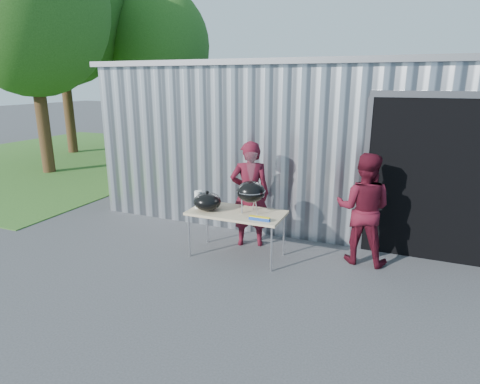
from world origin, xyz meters
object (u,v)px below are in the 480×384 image
at_px(folding_table, 237,214).
at_px(kettle_grill, 251,187).
at_px(person_bystander, 363,209).
at_px(person_cook, 250,194).

distance_m(folding_table, kettle_grill, 0.51).
xyz_separation_m(folding_table, person_bystander, (1.85, 0.57, 0.15)).
bearing_deg(kettle_grill, folding_table, -165.93).
relative_size(kettle_grill, person_cook, 0.52).
relative_size(person_cook, person_bystander, 1.05).
height_order(kettle_grill, person_bystander, person_bystander).
distance_m(person_cook, person_bystander, 1.84).
bearing_deg(person_cook, person_bystander, 159.88).
height_order(kettle_grill, person_cook, person_cook).
height_order(folding_table, kettle_grill, kettle_grill).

